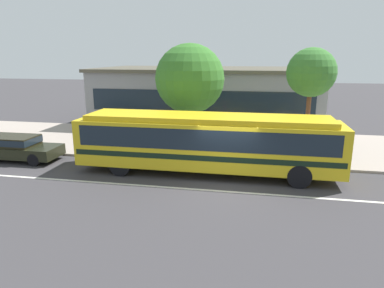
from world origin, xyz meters
name	(u,v)px	position (x,y,z in m)	size (l,w,h in m)	color
ground_plane	(226,184)	(0.00, 0.00, 0.00)	(120.00, 120.00, 0.00)	#39373A
sidewalk_slab	(236,145)	(0.00, 6.69, 0.06)	(60.00, 8.00, 0.12)	#A19387
lane_stripe_center	(224,191)	(0.00, -0.80, 0.00)	(56.00, 0.16, 0.01)	silver
transit_bus	(207,140)	(-1.03, 1.34, 1.60)	(11.98, 2.62, 2.74)	gold
sedan_behind_bus	(14,147)	(-11.27, 1.53, 0.72)	(4.62, 1.79, 1.29)	black
pedestrian_waiting_near_sign	(207,135)	(-1.49, 4.50, 1.12)	(0.46, 0.46, 1.71)	#2F2253
pedestrian_walking_along_curb	(276,140)	(2.22, 4.02, 1.10)	(0.46, 0.46, 1.68)	#2D282F
pedestrian_standing_by_tree	(182,133)	(-2.97, 4.77, 1.11)	(0.46, 0.46, 1.68)	navy
bus_stop_sign	(305,133)	(3.53, 3.37, 1.67)	(0.13, 0.44, 2.42)	gray
street_tree_near_stop	(190,79)	(-2.66, 5.59, 4.07)	(3.94, 3.94, 5.93)	brown
street_tree_mid_block	(311,73)	(3.89, 5.42, 4.47)	(2.58, 2.58, 5.67)	brown
station_building	(208,96)	(-2.81, 13.80, 2.21)	(17.23, 9.15, 4.41)	gray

